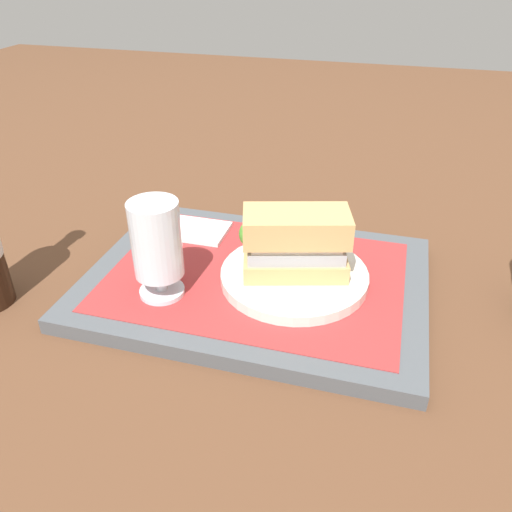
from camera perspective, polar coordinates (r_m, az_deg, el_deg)
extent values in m
plane|color=brown|center=(0.70, 0.00, -3.50)|extent=(3.00, 3.00, 0.00)
cube|color=#4C5156|center=(0.69, 0.00, -2.83)|extent=(0.44, 0.32, 0.02)
cube|color=#9E2D2D|center=(0.68, 0.00, -2.09)|extent=(0.38, 0.27, 0.00)
cylinder|color=silver|center=(0.67, 4.25, -2.13)|extent=(0.19, 0.19, 0.01)
cube|color=tan|center=(0.66, 4.32, -0.76)|extent=(0.14, 0.10, 0.02)
cube|color=#9EA3A8|center=(0.65, 4.39, 0.72)|extent=(0.13, 0.09, 0.02)
cube|color=silver|center=(0.64, 4.43, 1.64)|extent=(0.12, 0.08, 0.01)
sphere|color=#47932D|center=(0.64, -0.08, 2.41)|extent=(0.04, 0.04, 0.04)
cube|color=tan|center=(0.63, 4.51, 3.36)|extent=(0.14, 0.10, 0.04)
cylinder|color=silver|center=(0.66, -10.28, -3.80)|extent=(0.06, 0.06, 0.01)
cylinder|color=silver|center=(0.65, -10.41, -2.73)|extent=(0.01, 0.01, 0.02)
cylinder|color=silver|center=(0.62, -10.93, 1.82)|extent=(0.06, 0.06, 0.09)
cylinder|color=gold|center=(0.63, -10.69, -0.29)|extent=(0.06, 0.06, 0.04)
cylinder|color=white|center=(0.62, -10.92, 1.72)|extent=(0.05, 0.05, 0.01)
cube|color=white|center=(0.79, -6.50, 2.83)|extent=(0.09, 0.07, 0.01)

